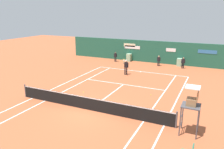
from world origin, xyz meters
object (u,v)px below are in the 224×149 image
(player_on_baseline, at_px, (126,66))
(tennis_ball_by_sideline, at_px, (151,95))
(ball_kid_right_post, at_px, (115,56))
(ball_kid_left_post, at_px, (159,60))
(ball_kid_centre_post, at_px, (183,62))
(umpire_chair, at_px, (191,104))
(tennis_ball_near_service_line, at_px, (84,92))

(player_on_baseline, height_order, tennis_ball_by_sideline, player_on_baseline)
(player_on_baseline, relative_size, ball_kid_right_post, 1.38)
(ball_kid_left_post, xyz_separation_m, tennis_ball_by_sideline, (1.98, -10.60, -0.74))
(ball_kid_left_post, bearing_deg, player_on_baseline, 71.74)
(ball_kid_left_post, distance_m, tennis_ball_by_sideline, 10.81)
(player_on_baseline, distance_m, ball_kid_right_post, 6.77)
(ball_kid_left_post, distance_m, ball_kid_right_post, 6.05)
(ball_kid_centre_post, relative_size, ball_kid_right_post, 1.02)
(umpire_chair, relative_size, ball_kid_right_post, 2.08)
(ball_kid_centre_post, height_order, tennis_ball_near_service_line, ball_kid_centre_post)
(player_on_baseline, height_order, ball_kid_right_post, player_on_baseline)
(umpire_chair, xyz_separation_m, ball_kid_right_post, (-11.65, 15.65, -1.06))
(ball_kid_right_post, bearing_deg, player_on_baseline, 120.55)
(umpire_chair, distance_m, tennis_ball_by_sideline, 6.47)
(player_on_baseline, height_order, ball_kid_left_post, player_on_baseline)
(player_on_baseline, distance_m, ball_kid_left_post, 6.05)
(ball_kid_right_post, distance_m, tennis_ball_by_sideline, 13.32)
(player_on_baseline, distance_m, ball_kid_centre_post, 7.70)
(umpire_chair, relative_size, tennis_ball_near_service_line, 41.55)
(player_on_baseline, relative_size, tennis_ball_by_sideline, 27.58)
(ball_kid_left_post, distance_m, tennis_ball_near_service_line, 12.90)
(ball_kid_right_post, distance_m, tennis_ball_near_service_line, 12.69)
(ball_kid_right_post, bearing_deg, ball_kid_centre_post, 176.52)
(umpire_chair, relative_size, player_on_baseline, 1.51)
(tennis_ball_by_sideline, bearing_deg, ball_kid_right_post, 127.15)
(ball_kid_right_post, bearing_deg, ball_kid_left_post, 176.52)
(umpire_chair, height_order, ball_kid_centre_post, umpire_chair)
(ball_kid_right_post, bearing_deg, tennis_ball_by_sideline, 123.67)
(ball_kid_centre_post, height_order, tennis_ball_by_sideline, ball_kid_centre_post)
(ball_kid_centre_post, xyz_separation_m, tennis_ball_near_service_line, (-6.47, -12.40, -0.76))
(ball_kid_right_post, relative_size, tennis_ball_by_sideline, 20.01)
(ball_kid_left_post, bearing_deg, tennis_ball_by_sideline, 104.33)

